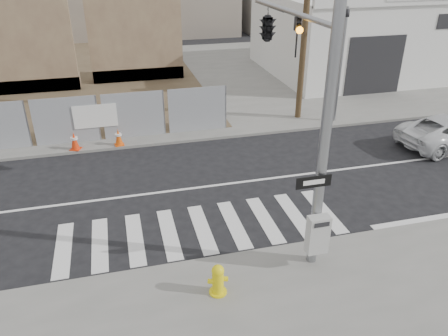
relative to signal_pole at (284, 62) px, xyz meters
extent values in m
plane|color=black|center=(-2.49, 2.05, -4.78)|extent=(100.00, 100.00, 0.00)
cube|color=slate|center=(-2.49, 16.05, -4.72)|extent=(50.00, 20.00, 0.12)
cylinder|color=gray|center=(0.01, -2.75, -1.16)|extent=(0.26, 0.26, 7.00)
cylinder|color=gray|center=(0.01, -0.15, 1.34)|extent=(0.14, 5.20, 0.14)
cube|color=#B2B2AF|center=(-0.04, -3.03, -3.64)|extent=(0.55, 0.30, 1.05)
cube|color=black|center=(-0.24, -2.91, -2.16)|extent=(0.90, 0.03, 0.30)
cube|color=silver|center=(-0.24, -2.93, -2.16)|extent=(0.55, 0.01, 0.12)
imported|color=black|center=(0.01, -0.75, 0.79)|extent=(0.16, 0.20, 1.00)
imported|color=black|center=(0.01, 1.45, 0.79)|extent=(0.53, 2.48, 1.00)
cylinder|color=gray|center=(5.51, 6.65, -2.06)|extent=(0.12, 0.12, 5.20)
imported|color=black|center=(5.51, 6.65, 0.44)|extent=(0.16, 0.20, 1.00)
cube|color=brown|center=(-9.49, 15.05, -0.66)|extent=(6.00, 0.50, 8.00)
cube|color=brown|center=(-9.49, 15.45, -4.26)|extent=(6.00, 1.30, 0.80)
cube|color=brown|center=(-2.99, 16.05, -0.66)|extent=(5.50, 0.50, 8.00)
cube|color=brown|center=(-2.99, 16.45, -4.26)|extent=(5.50, 1.30, 0.80)
cube|color=silver|center=(11.51, 15.05, -2.26)|extent=(12.00, 10.00, 4.80)
cube|color=black|center=(9.51, 10.03, -3.06)|extent=(3.40, 0.06, 3.20)
cylinder|color=#483921|center=(4.01, 7.55, 0.34)|extent=(0.28, 0.28, 10.00)
cylinder|color=yellow|center=(-2.71, -3.34, -4.64)|extent=(0.55, 0.55, 0.04)
cylinder|color=yellow|center=(-2.71, -3.34, -4.34)|extent=(0.36, 0.36, 0.64)
sphere|color=yellow|center=(-2.71, -3.34, -3.99)|extent=(0.30, 0.30, 0.30)
cylinder|color=yellow|center=(-2.88, -3.34, -4.27)|extent=(0.18, 0.16, 0.12)
cylinder|color=yellow|center=(-2.54, -3.34, -4.27)|extent=(0.18, 0.16, 0.12)
cube|color=red|center=(-6.41, 6.27, -4.64)|extent=(0.52, 0.52, 0.03)
cone|color=red|center=(-6.41, 6.27, -4.28)|extent=(0.46, 0.46, 0.77)
cylinder|color=silver|center=(-6.41, 6.27, -4.17)|extent=(0.30, 0.30, 0.09)
cube|color=#E04F0B|center=(-4.65, 6.27, -4.64)|extent=(0.42, 0.42, 0.03)
cone|color=#E04F0B|center=(-4.65, 6.27, -4.30)|extent=(0.37, 0.37, 0.73)
cylinder|color=silver|center=(-4.65, 6.27, -4.19)|extent=(0.28, 0.28, 0.08)
camera|label=1|loc=(-4.59, -11.17, 2.84)|focal=35.00mm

